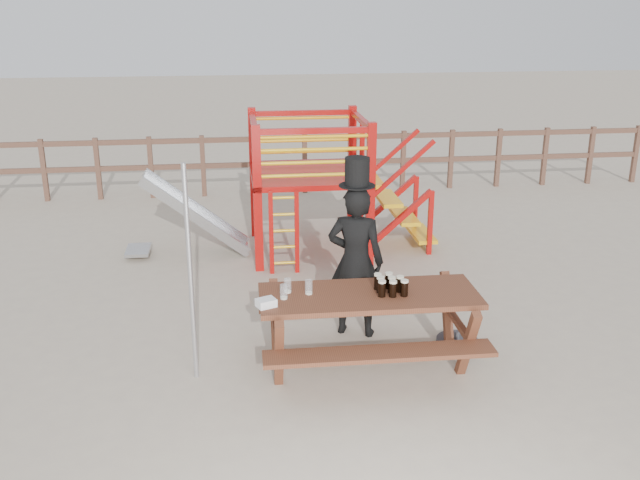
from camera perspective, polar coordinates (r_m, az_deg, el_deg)
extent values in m
plane|color=#B6A68D|center=(7.83, 0.55, -9.61)|extent=(60.00, 60.00, 0.00)
cube|color=brown|center=(14.09, -3.29, 8.10)|extent=(15.00, 0.06, 0.10)
cube|color=brown|center=(14.20, -3.25, 6.10)|extent=(15.00, 0.06, 0.10)
cube|color=brown|center=(14.61, -21.22, 5.21)|extent=(0.09, 0.09, 1.20)
cube|color=brown|center=(14.40, -17.34, 5.45)|extent=(0.09, 0.09, 1.20)
cube|color=brown|center=(14.25, -13.37, 5.67)|extent=(0.09, 0.09, 1.20)
cube|color=brown|center=(14.18, -9.34, 5.86)|extent=(0.09, 0.09, 1.20)
cube|color=brown|center=(14.17, -5.27, 6.03)|extent=(0.09, 0.09, 1.20)
cube|color=brown|center=(14.24, -1.23, 6.17)|extent=(0.09, 0.09, 1.20)
cube|color=brown|center=(14.37, 2.76, 6.27)|extent=(0.09, 0.09, 1.20)
cube|color=brown|center=(14.58, 6.66, 6.34)|extent=(0.09, 0.09, 1.20)
cube|color=brown|center=(14.84, 10.44, 6.38)|extent=(0.09, 0.09, 1.20)
cube|color=brown|center=(15.17, 14.07, 6.40)|extent=(0.09, 0.09, 1.20)
cube|color=brown|center=(15.56, 17.53, 6.39)|extent=(0.09, 0.09, 1.20)
cube|color=brown|center=(16.00, 20.82, 6.36)|extent=(0.09, 0.09, 1.20)
cube|color=brown|center=(16.49, 23.91, 6.31)|extent=(0.09, 0.09, 1.20)
cube|color=#AD0E0B|center=(9.99, -5.01, 3.22)|extent=(0.12, 0.12, 2.10)
cube|color=#AD0E0B|center=(10.17, 4.05, 3.53)|extent=(0.12, 0.12, 2.10)
cube|color=#AD0E0B|center=(11.54, -5.35, 5.35)|extent=(0.12, 0.12, 2.10)
cube|color=#AD0E0B|center=(11.69, 2.55, 5.60)|extent=(0.12, 0.12, 2.10)
cube|color=#AD0E0B|center=(10.78, -0.94, 5.29)|extent=(1.72, 1.72, 0.08)
cube|color=#AD0E0B|center=(9.83, -0.45, 8.73)|extent=(1.60, 0.08, 0.08)
cube|color=#AD0E0B|center=(11.40, -1.41, 10.13)|extent=(1.60, 0.08, 0.08)
cube|color=#AD0E0B|center=(10.56, -5.34, 9.36)|extent=(0.08, 1.60, 0.08)
cube|color=#AD0E0B|center=(10.73, 3.34, 9.56)|extent=(0.08, 1.60, 0.08)
cylinder|color=yellow|center=(9.96, -0.44, 5.22)|extent=(1.50, 0.05, 0.05)
cylinder|color=yellow|center=(11.51, -1.39, 7.08)|extent=(1.50, 0.05, 0.05)
cylinder|color=yellow|center=(9.92, -0.45, 6.23)|extent=(1.50, 0.05, 0.05)
cylinder|color=yellow|center=(11.48, -1.39, 7.96)|extent=(1.50, 0.05, 0.05)
cylinder|color=yellow|center=(9.88, -0.45, 7.25)|extent=(1.50, 0.05, 0.05)
cylinder|color=yellow|center=(11.45, -1.40, 8.85)|extent=(1.50, 0.05, 0.05)
cylinder|color=yellow|center=(9.85, -0.45, 8.27)|extent=(1.50, 0.05, 0.05)
cylinder|color=yellow|center=(11.42, -1.41, 9.74)|extent=(1.50, 0.05, 0.05)
cube|color=#AD0E0B|center=(9.98, -3.92, 0.54)|extent=(0.06, 0.06, 1.20)
cube|color=#AD0E0B|center=(10.01, -1.87, 0.63)|extent=(0.06, 0.06, 1.20)
cylinder|color=yellow|center=(10.14, -2.85, -1.83)|extent=(0.36, 0.04, 0.04)
cylinder|color=yellow|center=(10.06, -2.88, -0.55)|extent=(0.36, 0.04, 0.04)
cylinder|color=yellow|center=(9.98, -2.90, 0.75)|extent=(0.36, 0.04, 0.04)
cylinder|color=yellow|center=(9.91, -2.92, 2.07)|extent=(0.36, 0.04, 0.04)
cylinder|color=yellow|center=(9.85, -2.94, 3.40)|extent=(0.36, 0.04, 0.04)
cube|color=yellow|center=(10.95, 4.03, 4.81)|extent=(0.30, 0.90, 0.06)
cube|color=yellow|center=(11.08, 5.41, 3.34)|extent=(0.30, 0.90, 0.06)
cube|color=yellow|center=(11.23, 6.76, 1.90)|extent=(0.30, 0.90, 0.06)
cube|color=yellow|center=(11.39, 8.08, 0.50)|extent=(0.30, 0.90, 0.06)
cube|color=#AD0E0B|center=(10.74, 6.52, 1.79)|extent=(0.95, 0.08, 0.86)
cube|color=#AD0E0B|center=(11.58, 5.49, 3.09)|extent=(0.95, 0.08, 0.86)
cube|color=#B5B8BD|center=(10.88, -9.86, 1.98)|extent=(1.53, 0.55, 1.21)
cube|color=#B5B8BD|center=(10.62, -9.93, 1.76)|extent=(1.58, 0.04, 1.28)
cube|color=#B5B8BD|center=(11.13, -9.82, 2.57)|extent=(1.58, 0.04, 1.28)
cube|color=#B5B8BD|center=(11.13, -14.34, -0.79)|extent=(0.35, 0.55, 0.05)
cube|color=brown|center=(7.31, 3.95, -4.48)|extent=(2.25, 0.87, 0.06)
cube|color=brown|center=(6.91, 4.80, -9.05)|extent=(2.24, 0.34, 0.04)
cube|color=brown|center=(8.00, 3.12, -4.96)|extent=(2.24, 0.34, 0.04)
cube|color=brown|center=(7.40, -3.47, -7.92)|extent=(0.11, 1.34, 0.81)
cube|color=brown|center=(7.71, 10.90, -7.08)|extent=(0.11, 1.34, 0.81)
imported|color=black|center=(8.09, 2.87, -1.75)|extent=(0.75, 0.62, 1.77)
cube|color=#0D9542|center=(8.15, 3.07, 0.00)|extent=(0.07, 0.04, 0.41)
cylinder|color=black|center=(7.82, 2.97, 4.38)|extent=(0.40, 0.40, 0.01)
cylinder|color=black|center=(7.78, 2.99, 5.52)|extent=(0.27, 0.27, 0.31)
cube|color=white|center=(7.89, 3.18, 6.50)|extent=(0.13, 0.05, 0.04)
cylinder|color=#B2B2B7|center=(7.15, -10.33, -2.79)|extent=(0.05, 0.05, 2.26)
cylinder|color=#38373D|center=(8.22, 10.90, -8.09)|extent=(0.46, 0.46, 0.11)
cylinder|color=#38373D|center=(8.17, 10.94, -7.48)|extent=(0.05, 0.05, 0.09)
cube|color=white|center=(6.99, -4.34, -5.03)|extent=(0.22, 0.20, 0.08)
cylinder|color=black|center=(7.21, 4.97, -3.97)|extent=(0.08, 0.08, 0.15)
cylinder|color=beige|center=(7.18, 4.99, -3.33)|extent=(0.08, 0.08, 0.02)
cylinder|color=black|center=(7.22, 5.85, -3.98)|extent=(0.08, 0.08, 0.15)
cylinder|color=beige|center=(7.18, 5.87, -3.35)|extent=(0.08, 0.08, 0.02)
cylinder|color=black|center=(7.25, 6.76, -3.91)|extent=(0.08, 0.08, 0.15)
cylinder|color=beige|center=(7.21, 6.79, -3.28)|extent=(0.08, 0.08, 0.02)
cylinder|color=black|center=(7.30, 4.86, -3.65)|extent=(0.08, 0.08, 0.15)
cylinder|color=beige|center=(7.27, 4.87, -3.03)|extent=(0.08, 0.08, 0.02)
cylinder|color=black|center=(7.31, 5.75, -3.65)|extent=(0.08, 0.08, 0.15)
cylinder|color=beige|center=(7.28, 5.77, -3.02)|extent=(0.08, 0.08, 0.02)
cylinder|color=black|center=(7.34, 6.41, -3.59)|extent=(0.08, 0.08, 0.15)
cylinder|color=beige|center=(7.31, 6.44, -2.97)|extent=(0.08, 0.08, 0.02)
cylinder|color=black|center=(7.38, 4.64, -3.40)|extent=(0.08, 0.08, 0.15)
cylinder|color=beige|center=(7.35, 4.66, -2.77)|extent=(0.08, 0.08, 0.02)
cylinder|color=black|center=(7.42, 5.52, -3.31)|extent=(0.08, 0.08, 0.15)
cylinder|color=beige|center=(7.39, 5.54, -2.69)|extent=(0.08, 0.08, 0.02)
cylinder|color=silver|center=(7.28, -2.61, -3.67)|extent=(0.08, 0.08, 0.15)
cylinder|color=beige|center=(7.31, -2.60, -4.14)|extent=(0.07, 0.07, 0.02)
cylinder|color=silver|center=(7.14, -2.92, -4.16)|extent=(0.08, 0.08, 0.15)
cylinder|color=beige|center=(7.16, -2.91, -4.64)|extent=(0.07, 0.07, 0.02)
cylinder|color=silver|center=(7.24, -0.91, -3.78)|extent=(0.08, 0.08, 0.15)
cylinder|color=beige|center=(7.27, -0.91, -4.26)|extent=(0.07, 0.07, 0.02)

